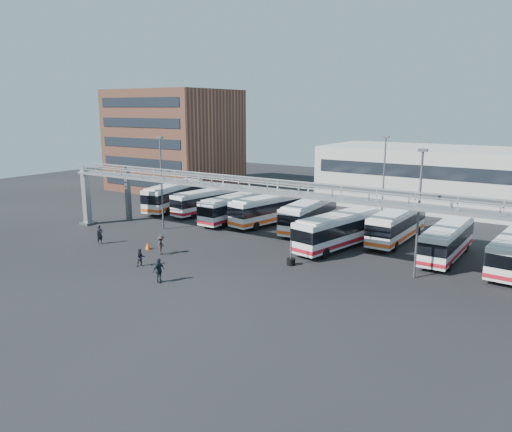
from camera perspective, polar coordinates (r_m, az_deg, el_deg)
The scene contains 22 objects.
ground at distance 40.62m, azimuth -1.85°, elevation -6.73°, with size 140.00×140.00×0.00m, color black.
gantry at distance 44.02m, azimuth 2.50°, elevation 2.17°, with size 51.40×5.15×7.10m.
apartment_building at distance 83.34m, azimuth -9.29°, elevation 8.55°, with size 18.00×15.00×16.00m, color #91543D.
warehouse at distance 70.73m, azimuth 24.76°, elevation 3.67°, with size 42.00×14.00×8.00m, color #9E9E99.
light_pole_left at distance 55.33m, azimuth -10.76°, elevation 4.28°, with size 0.70×0.35×10.21m.
light_pole_mid at distance 40.40m, azimuth 18.13°, elevation 0.96°, with size 0.70×0.35×10.21m.
light_pole_back at distance 56.88m, azimuth 14.40°, elevation 4.33°, with size 0.70×0.35×10.21m.
bus_0 at distance 66.74m, azimuth -9.37°, elevation 2.37°, with size 4.75×11.65×3.45m.
bus_1 at distance 63.51m, azimuth -5.70°, elevation 1.76°, with size 3.66×10.23×3.04m.
bus_2 at distance 58.78m, azimuth -2.52°, elevation 1.03°, with size 2.78×10.53×3.17m.
bus_3 at distance 57.58m, azimuth 1.63°, elevation 0.88°, with size 4.74×11.25×3.33m.
bus_4 at distance 54.93m, azimuth 6.05°, elevation 0.25°, with size 3.45×11.08×3.31m.
bus_5 at distance 48.16m, azimuth 9.42°, elevation -1.53°, with size 4.79×11.39×3.37m.
bus_6 at distance 51.98m, azimuth 15.81°, elevation -0.86°, with size 2.75×10.91×3.30m.
bus_7 at distance 47.45m, azimuth 21.01°, elevation -2.57°, with size 2.54×10.37×3.14m.
pedestrian_a at distance 51.64m, azimuth -17.44°, elevation -2.02°, with size 0.71×0.46×1.94m, color black.
pedestrian_b at distance 43.58m, azimuth -13.06°, elevation -4.66°, with size 0.75×0.58×1.54m, color black.
pedestrian_c at distance 46.59m, azimuth -10.78°, elevation -3.27°, with size 1.17×0.67×1.82m, color #312320.
pedestrian_d at distance 39.32m, azimuth -11.05°, elevation -6.13°, with size 1.13×0.47×1.93m, color #1A252F.
cone_left at distance 48.87m, azimuth -12.32°, elevation -3.32°, with size 0.40×0.40×0.64m, color #E3460C.
cone_right at distance 48.58m, azimuth -12.23°, elevation -3.42°, with size 0.39×0.39×0.62m, color #E3460C.
tire_stack at distance 43.03m, azimuth 4.01°, elevation -5.15°, with size 0.75×0.75×2.14m.
Camera 1 is at (22.12, -31.38, 13.26)m, focal length 35.00 mm.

